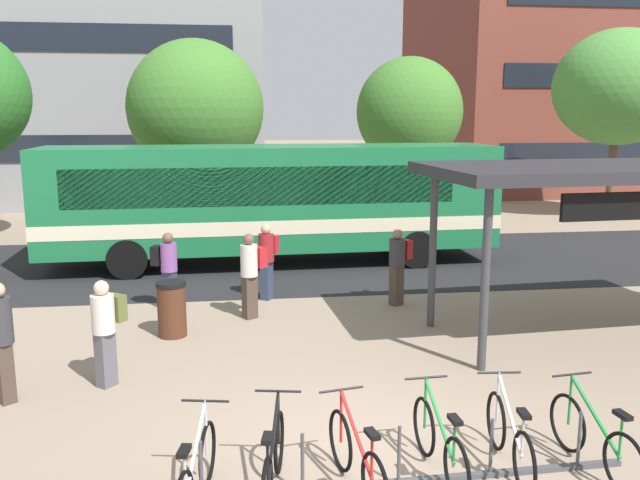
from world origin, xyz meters
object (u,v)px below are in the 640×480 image
city_bus (274,199)px  street_tree_0 (196,108)px  commuter_black_pack_3 (167,266)px  street_tree_3 (618,88)px  street_tree_2 (409,112)px  trash_bin (172,309)px  parked_bicycle_black_1 (273,463)px  parked_bicycle_silver_4 (509,438)px  parked_bicycle_green_3 (439,445)px  commuter_red_pack_6 (0,334)px  parked_bicycle_silver_0 (196,476)px  parked_bicycle_green_5 (595,440)px  transit_shelter (628,175)px  commuter_red_pack_2 (251,270)px  commuter_red_pack_5 (267,256)px  parked_bicycle_red_2 (357,460)px  commuter_red_pack_0 (398,261)px  commuter_olive_pack_4 (106,325)px

city_bus → street_tree_0: bearing=108.3°
commuter_black_pack_3 → street_tree_3: street_tree_3 is taller
commuter_black_pack_3 → street_tree_2: street_tree_2 is taller
trash_bin → city_bus: bearing=68.9°
parked_bicycle_black_1 → parked_bicycle_silver_4: size_ratio=0.99×
parked_bicycle_green_3 → commuter_red_pack_6: (-5.52, 2.71, 0.63)m
parked_bicycle_silver_0 → trash_bin: 5.67m
parked_bicycle_green_3 → parked_bicycle_green_5: same height
transit_shelter → street_tree_2: bearing=86.8°
commuter_red_pack_2 → commuter_red_pack_5: bearing=-137.9°
parked_bicycle_silver_0 → commuter_red_pack_5: (1.12, 7.91, 0.59)m
street_tree_0 → parked_bicycle_red_2: bearing=-81.8°
city_bus → street_tree_0: (-2.36, 6.35, 2.46)m
trash_bin → street_tree_2: size_ratio=0.17×
commuter_red_pack_2 → commuter_red_pack_0: bearing=158.4°
parked_bicycle_green_3 → parked_bicycle_green_5: (1.78, -0.12, 0.00)m
parked_bicycle_red_2 → parked_bicycle_green_5: 2.76m
commuter_olive_pack_4 → street_tree_2: bearing=-170.9°
parked_bicycle_silver_4 → parked_bicycle_green_3: bearing=98.0°
transit_shelter → commuter_red_pack_2: (-6.64, 1.92, -1.97)m
parked_bicycle_green_3 → commuter_red_pack_5: commuter_red_pack_5 is taller
commuter_red_pack_6 → street_tree_2: size_ratio=0.28×
parked_bicycle_green_3 → commuter_black_pack_3: commuter_black_pack_3 is taller
parked_bicycle_black_1 → commuter_red_pack_2: 6.42m
city_bus → transit_shelter: (5.86, -6.85, 1.19)m
parked_bicycle_red_2 → commuter_red_pack_6: commuter_red_pack_6 is taller
commuter_red_pack_2 → commuter_red_pack_5: 1.42m
parked_bicycle_red_2 → street_tree_3: street_tree_3 is taller
parked_bicycle_green_3 → commuter_black_pack_3: bearing=23.9°
parked_bicycle_silver_4 → city_bus: bearing=15.5°
city_bus → commuter_red_pack_6: size_ratio=6.91×
parked_bicycle_green_3 → commuter_olive_pack_4: bearing=49.7°
parked_bicycle_silver_4 → commuter_red_pack_5: commuter_red_pack_5 is taller
commuter_red_pack_2 → trash_bin: 1.80m
parked_bicycle_green_3 → commuter_red_pack_2: size_ratio=1.00×
city_bus → parked_bicycle_green_5: (2.94, -11.28, -1.39)m
street_tree_3 → commuter_red_pack_6: bearing=-139.9°
street_tree_3 → commuter_olive_pack_4: bearing=-138.4°
street_tree_0 → street_tree_2: size_ratio=1.07×
commuter_red_pack_5 → street_tree_3: street_tree_3 is taller
commuter_black_pack_3 → street_tree_2: bearing=71.8°
parked_bicycle_silver_4 → transit_shelter: (3.87, 4.27, 2.58)m
parked_bicycle_silver_4 → commuter_red_pack_0: commuter_red_pack_0 is taller
parked_bicycle_green_3 → commuter_olive_pack_4: commuter_olive_pack_4 is taller
transit_shelter → trash_bin: (-8.11, 1.00, -2.45)m
commuter_red_pack_0 → city_bus: bearing=-96.5°
parked_bicycle_green_3 → commuter_red_pack_0: size_ratio=1.04×
trash_bin → street_tree_2: bearing=59.3°
street_tree_3 → commuter_black_pack_3: bearing=-146.0°
commuter_red_pack_0 → trash_bin: size_ratio=1.61×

